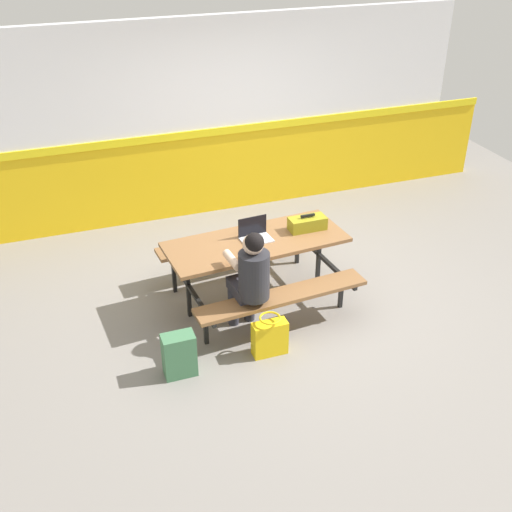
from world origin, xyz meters
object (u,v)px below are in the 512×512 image
Objects in this scene: picnic_table_main at (256,254)px; backpack_dark at (179,355)px; toolbox_grey at (307,223)px; tote_bag_bright at (270,337)px; laptop_silver at (255,235)px; student_nearer at (251,275)px.

picnic_table_main is 1.46m from backpack_dark.
toolbox_grey reaches higher than tote_bag_bright.
picnic_table_main is 0.21m from laptop_silver.
picnic_table_main is at bearing -175.58° from toolbox_grey.
toolbox_grey reaches higher than backpack_dark.
backpack_dark is at bearing 179.51° from tote_bag_bright.
toolbox_grey is (0.60, 0.01, 0.02)m from laptop_silver.
student_nearer reaches higher than picnic_table_main.
student_nearer is 0.68m from laptop_silver.
toolbox_grey is 2.03m from backpack_dark.
laptop_silver is 1.55m from backpack_dark.
toolbox_grey is 1.40m from tote_bag_bright.
tote_bag_bright is (-0.19, -0.92, -0.38)m from picnic_table_main.
backpack_dark is at bearing -139.70° from picnic_table_main.
toolbox_grey is at bearing 50.74° from tote_bag_bright.
tote_bag_bright is at bearing -78.31° from student_nearer.
laptop_silver reaches higher than tote_bag_bright.
toolbox_grey is (0.60, 0.05, 0.24)m from picnic_table_main.
tote_bag_bright is at bearing -101.34° from laptop_silver.
student_nearer reaches higher than toolbox_grey.
student_nearer is 2.81× the size of tote_bag_bright.
student_nearer is at bearing -144.11° from toolbox_grey.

